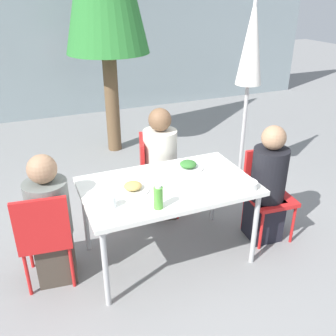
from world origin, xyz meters
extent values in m
plane|color=gray|center=(0.00, 0.00, 0.00)|extent=(24.00, 24.00, 0.00)
cube|color=#89999E|center=(0.00, 4.65, 1.50)|extent=(10.00, 0.20, 3.00)
cube|color=white|center=(0.00, 0.00, 0.72)|extent=(1.43, 0.86, 0.04)
cylinder|color=#B7B7B7|center=(-0.66, -0.37, 0.35)|extent=(0.04, 0.04, 0.70)
cylinder|color=#B7B7B7|center=(0.66, -0.37, 0.35)|extent=(0.04, 0.04, 0.70)
cylinder|color=#B7B7B7|center=(-0.66, 0.37, 0.35)|extent=(0.04, 0.04, 0.70)
cylinder|color=#B7B7B7|center=(0.66, 0.37, 0.35)|extent=(0.04, 0.04, 0.70)
cube|color=red|center=(-1.02, 0.12, 0.42)|extent=(0.44, 0.44, 0.04)
cube|color=red|center=(-1.04, -0.06, 0.65)|extent=(0.40, 0.08, 0.42)
cylinder|color=red|center=(-1.16, 0.31, 0.20)|extent=(0.03, 0.03, 0.40)
cylinder|color=red|center=(-0.83, 0.27, 0.20)|extent=(0.03, 0.03, 0.40)
cylinder|color=red|center=(-1.20, -0.03, 0.20)|extent=(0.03, 0.03, 0.40)
cylinder|color=red|center=(-0.87, -0.07, 0.20)|extent=(0.03, 0.03, 0.40)
cube|color=#473D33|center=(-0.97, 0.11, 0.22)|extent=(0.34, 0.34, 0.44)
cylinder|color=slate|center=(-0.97, 0.11, 0.67)|extent=(0.34, 0.34, 0.46)
sphere|color=#9E7556|center=(-0.97, 0.11, 1.01)|extent=(0.22, 0.22, 0.22)
cube|color=red|center=(1.02, -0.09, 0.42)|extent=(0.43, 0.43, 0.04)
cube|color=red|center=(1.03, 0.09, 0.65)|extent=(0.40, 0.07, 0.42)
cylinder|color=red|center=(1.17, -0.27, 0.20)|extent=(0.03, 0.03, 0.40)
cylinder|color=red|center=(0.83, -0.24, 0.20)|extent=(0.03, 0.03, 0.40)
cylinder|color=red|center=(1.20, 0.07, 0.20)|extent=(0.03, 0.03, 0.40)
cylinder|color=red|center=(0.86, 0.10, 0.20)|extent=(0.03, 0.03, 0.40)
cube|color=black|center=(0.97, -0.08, 0.22)|extent=(0.31, 0.31, 0.44)
cylinder|color=black|center=(0.97, -0.08, 0.69)|extent=(0.32, 0.32, 0.50)
sphere|color=#9E7556|center=(0.97, -0.08, 1.04)|extent=(0.22, 0.22, 0.22)
cube|color=red|center=(0.21, 0.73, 0.42)|extent=(0.50, 0.50, 0.04)
cube|color=red|center=(0.04, 0.78, 0.65)|extent=(0.15, 0.39, 0.42)
cylinder|color=red|center=(0.42, 0.85, 0.20)|extent=(0.03, 0.03, 0.40)
cylinder|color=red|center=(0.33, 0.52, 0.20)|extent=(0.03, 0.03, 0.40)
cylinder|color=red|center=(0.10, 0.94, 0.20)|extent=(0.03, 0.03, 0.40)
cylinder|color=red|center=(0.00, 0.62, 0.20)|extent=(0.03, 0.03, 0.40)
cube|color=#473D33|center=(0.20, 0.68, 0.22)|extent=(0.38, 0.38, 0.44)
cylinder|color=beige|center=(0.20, 0.68, 0.70)|extent=(0.34, 0.34, 0.52)
sphere|color=brown|center=(0.20, 0.68, 1.07)|extent=(0.23, 0.23, 0.23)
cylinder|color=#333333|center=(1.38, 0.98, 0.03)|extent=(0.36, 0.36, 0.05)
cylinder|color=#BCBCBC|center=(1.38, 0.98, 1.09)|extent=(0.04, 0.04, 2.18)
cone|color=silver|center=(1.38, 0.98, 1.71)|extent=(0.29, 0.29, 0.94)
cylinder|color=white|center=(-0.30, 0.01, 0.75)|extent=(0.26, 0.26, 0.01)
ellipsoid|color=tan|center=(-0.30, 0.01, 0.79)|extent=(0.15, 0.15, 0.06)
cylinder|color=white|center=(0.28, 0.21, 0.75)|extent=(0.27, 0.27, 0.01)
ellipsoid|color=#33702D|center=(0.28, 0.21, 0.79)|extent=(0.15, 0.15, 0.06)
cylinder|color=#51A338|center=(-0.21, -0.32, 0.83)|extent=(0.07, 0.07, 0.18)
cylinder|color=white|center=(-0.21, -0.32, 0.93)|extent=(0.05, 0.05, 0.02)
cylinder|color=white|center=(-0.53, -0.17, 0.79)|extent=(0.08, 0.08, 0.09)
cylinder|color=white|center=(0.58, -0.32, 0.77)|extent=(0.15, 0.15, 0.06)
cylinder|color=brown|center=(0.21, 2.62, 0.71)|extent=(0.20, 0.20, 1.42)
camera|label=1|loc=(-1.05, -2.54, 2.23)|focal=40.00mm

